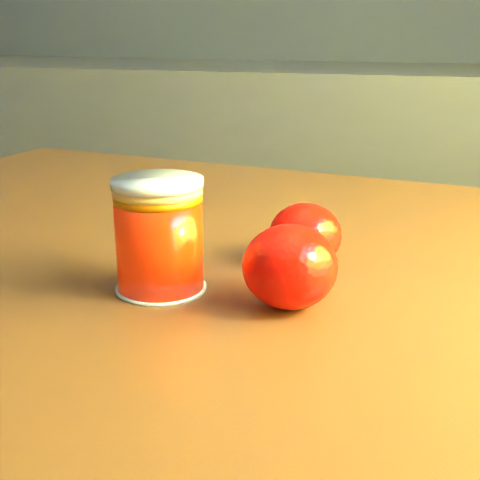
% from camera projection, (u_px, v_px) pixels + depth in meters
% --- Properties ---
extents(kitchen_counter, '(3.15, 0.60, 0.90)m').
position_uv_depth(kitchen_counter, '(112.00, 201.00, 2.24)').
color(kitchen_counter, '#55565A').
rests_on(kitchen_counter, ground).
extents(table, '(1.17, 0.89, 0.82)m').
position_uv_depth(table, '(249.00, 372.00, 0.61)').
color(table, brown).
rests_on(table, ground).
extents(juice_glass, '(0.07, 0.07, 0.09)m').
position_uv_depth(juice_glass, '(159.00, 236.00, 0.51)').
color(juice_glass, '#FB2505').
rests_on(juice_glass, table).
extents(orange_front, '(0.09, 0.09, 0.06)m').
position_uv_depth(orange_front, '(290.00, 267.00, 0.48)').
color(orange_front, '#FF1305').
rests_on(orange_front, table).
extents(orange_back, '(0.07, 0.07, 0.05)m').
position_uv_depth(orange_back, '(305.00, 235.00, 0.56)').
color(orange_back, '#FF1305').
rests_on(orange_back, table).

